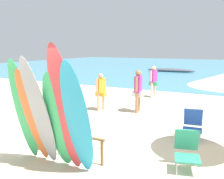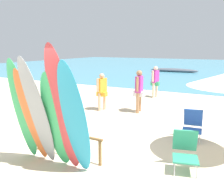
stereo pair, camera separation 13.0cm
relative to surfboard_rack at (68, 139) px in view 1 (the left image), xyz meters
The scene contains 15 objects.
ground 14.01m from the surfboard_rack, 90.00° to the left, with size 60.00×60.00×0.00m, color beige.
ocean_water 29.36m from the surfboard_rack, 90.00° to the left, with size 60.00×40.00×0.02m, color teal.
surfboard_rack is the anchor object (origin of this frame).
surfboard_green_0 1.16m from the surfboard_rack, 142.06° to the right, with size 0.47×0.06×2.36m, color #38B266.
surfboard_orange_1 0.97m from the surfboard_rack, 126.60° to the right, with size 0.48×0.08×2.20m, color orange.
surfboard_grey_2 1.01m from the surfboard_rack, 106.19° to the right, with size 0.51×0.08×2.46m, color #999EA3.
surfboard_green_3 0.82m from the surfboard_rack, 70.73° to the right, with size 0.58×0.06×2.14m, color #38B266.
surfboard_red_4 1.14m from the surfboard_rack, 54.70° to the right, with size 0.57×0.06×2.68m, color #D13D42.
surfboard_teal_5 1.17m from the surfboard_rack, 41.09° to the right, with size 0.56×0.06×2.38m, color #289EC6.
beachgoer_photographing 7.52m from the surfboard_rack, 92.45° to the left, with size 0.41×0.59×1.59m.
beachgoer_near_rack 4.48m from the surfboard_rack, 89.92° to the left, with size 0.43×0.62×1.65m.
beachgoer_strolling 4.31m from the surfboard_rack, 109.30° to the left, with size 0.39×0.56×1.50m.
beach_chair_red 2.62m from the surfboard_rack, 15.73° to the left, with size 0.65×0.77×0.83m.
beach_chair_blue 3.46m from the surfboard_rack, 46.93° to the left, with size 0.57×0.71×0.83m.
distant_boat 20.93m from the surfboard_rack, 97.14° to the left, with size 4.90×1.09×0.39m.
Camera 1 is at (3.27, -4.24, 2.51)m, focal length 38.87 mm.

